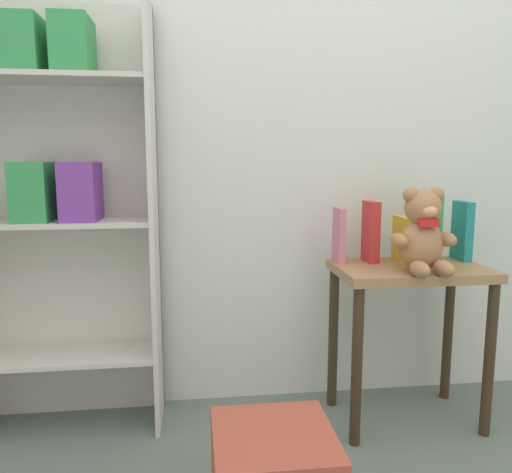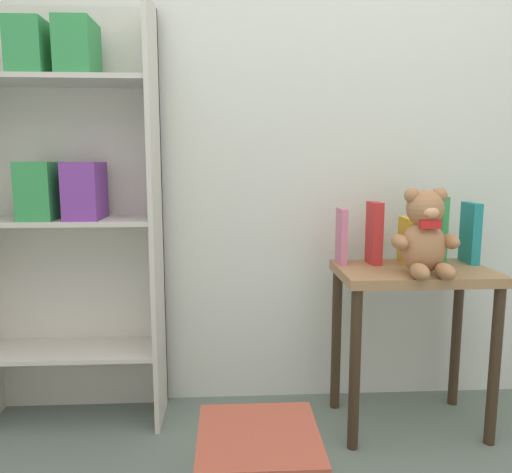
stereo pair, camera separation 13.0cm
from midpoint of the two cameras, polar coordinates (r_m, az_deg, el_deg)
wall_back at (r=2.15m, az=4.13°, el=14.44°), size 4.80×0.06×2.50m
bookshelf_side at (r=2.03m, az=-23.08°, el=4.62°), size 0.70×0.27×1.61m
display_table at (r=2.03m, az=15.34°, el=-6.71°), size 0.57×0.37×0.63m
teddy_bear at (r=1.88m, az=16.68°, el=0.30°), size 0.24×0.22×0.31m
book_standing_pink at (r=2.00m, az=7.64°, el=0.14°), size 0.03×0.10×0.22m
book_standing_red at (r=2.02m, az=11.21°, el=0.52°), size 0.04×0.11×0.24m
book_standing_yellow at (r=2.08m, az=14.49°, el=-0.25°), size 0.03×0.14×0.18m
book_standing_green at (r=2.10m, az=17.96°, el=0.90°), size 0.03×0.11×0.27m
book_standing_teal at (r=2.17m, az=20.93°, el=0.60°), size 0.04×0.12×0.24m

